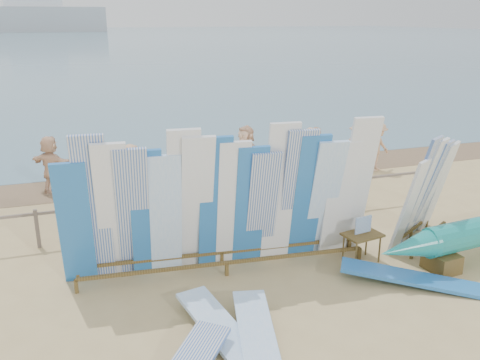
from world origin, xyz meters
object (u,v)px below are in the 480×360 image
object	(u,v)px
side_surfboard_rack	(425,194)
beachgoer_extra_0	(377,147)
beachgoer_3	(132,172)
beach_chair_right	(220,197)
stroller	(289,190)
beachgoer_7	(314,153)
beachgoer_6	(311,155)
beachgoer_5	(246,155)
beachgoer_4	(221,175)
beachgoer_9	(357,145)
main_surfboard_rack	(224,206)
beachgoer_11	(51,165)
vendor_table	(361,247)
flat_board_a	(227,343)
flat_board_d	(411,285)
flat_board_b	(259,352)
beach_chair_left	(198,204)

from	to	relation	value
side_surfboard_rack	beachgoer_extra_0	size ratio (longest dim) A/B	1.60
beachgoer_3	beach_chair_right	bearing A→B (deg)	-128.14
stroller	beachgoer_7	bearing A→B (deg)	27.28
beachgoer_6	beachgoer_3	world-z (taller)	beachgoer_6
side_surfboard_rack	beach_chair_right	distance (m)	5.32
beachgoer_5	beachgoer_4	distance (m)	1.74
beachgoer_9	beachgoer_6	bearing A→B (deg)	-135.74
stroller	beachgoer_3	size ratio (longest dim) A/B	0.70
beachgoer_4	beach_chair_right	bearing A→B (deg)	-177.12
beachgoer_9	beachgoer_7	distance (m)	2.10
side_surfboard_rack	beachgoer_7	size ratio (longest dim) A/B	1.54
main_surfboard_rack	beach_chair_right	bearing A→B (deg)	79.85
main_surfboard_rack	beachgoer_9	xyz separation A→B (m)	(6.41, 5.73, -0.62)
main_surfboard_rack	beachgoer_11	xyz separation A→B (m)	(-3.40, 6.12, -0.53)
vendor_table	beach_chair_right	xyz separation A→B (m)	(-1.89, 4.16, -0.11)
main_surfboard_rack	beachgoer_11	world-z (taller)	main_surfboard_rack
vendor_table	stroller	bearing A→B (deg)	81.47
beachgoer_3	side_surfboard_rack	bearing A→B (deg)	-138.68
flat_board_a	beachgoer_extra_0	size ratio (longest dim) A/B	1.66
vendor_table	flat_board_d	world-z (taller)	vendor_table
beach_chair_right	beachgoer_extra_0	distance (m)	6.16
flat_board_d	beachgoer_7	bearing A→B (deg)	22.41
vendor_table	stroller	xyz separation A→B (m)	(-0.10, 3.54, 0.11)
stroller	beachgoer_11	bearing A→B (deg)	130.77
vendor_table	beachgoer_7	world-z (taller)	beachgoer_7
flat_board_d	beachgoer_6	distance (m)	6.63
beachgoer_5	beachgoer_9	world-z (taller)	beachgoer_5
flat_board_b	beach_chair_right	distance (m)	6.47
side_surfboard_rack	beachgoer_9	size ratio (longest dim) A/B	1.69
main_surfboard_rack	beach_chair_left	xyz separation A→B (m)	(0.25, 3.26, -1.16)
flat_board_d	beach_chair_right	size ratio (longest dim) A/B	3.34
side_surfboard_rack	beachgoer_6	world-z (taller)	side_surfboard_rack
flat_board_b	beach_chair_right	size ratio (longest dim) A/B	3.34
beach_chair_left	beachgoer_extra_0	world-z (taller)	beachgoer_extra_0
flat_board_b	beachgoer_3	world-z (taller)	beachgoer_3
flat_board_b	beachgoer_extra_0	world-z (taller)	beachgoer_extra_0
flat_board_b	beachgoer_extra_0	xyz separation A→B (m)	(7.14, 7.93, 0.81)
flat_board_b	beachgoer_3	distance (m)	7.70
stroller	beachgoer_9	size ratio (longest dim) A/B	0.73
stroller	beachgoer_5	world-z (taller)	beachgoer_5
side_surfboard_rack	beachgoer_7	xyz separation A→B (m)	(-0.19, 5.10, -0.32)
vendor_table	beachgoer_7	size ratio (longest dim) A/B	0.61
main_surfboard_rack	beachgoer_4	size ratio (longest dim) A/B	3.97
side_surfboard_rack	beachgoer_11	size ratio (longest dim) A/B	1.52
side_surfboard_rack	vendor_table	size ratio (longest dim) A/B	2.54
vendor_table	flat_board_b	size ratio (longest dim) A/B	0.38
beachgoer_11	beachgoer_3	bearing A→B (deg)	-169.70
flat_board_b	beachgoer_9	xyz separation A→B (m)	(6.68, 8.48, 0.77)
beachgoer_6	flat_board_b	bearing A→B (deg)	59.34
beachgoer_7	beachgoer_11	xyz separation A→B (m)	(-7.85, 1.13, 0.01)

